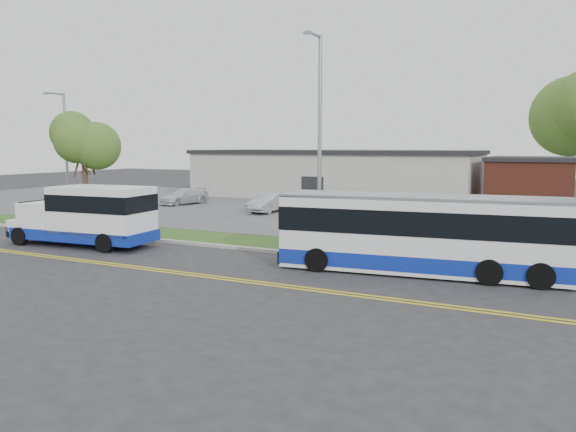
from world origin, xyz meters
The scene contains 18 objects.
ground centered at (0.00, 0.00, 0.00)m, with size 140.00×140.00×0.00m, color #28282B.
lane_line_north centered at (0.00, -3.85, 0.01)m, with size 70.00×0.12×0.01m, color gold.
lane_line_south centered at (0.00, -4.15, 0.01)m, with size 70.00×0.12×0.01m, color gold.
curb centered at (0.00, 1.10, 0.07)m, with size 80.00×0.30×0.15m, color #9E9B93.
verge centered at (0.00, 2.90, 0.05)m, with size 80.00×3.30×0.10m, color #27511B.
parking_lot centered at (0.00, 17.00, 0.05)m, with size 80.00×25.00×0.10m, color #4C4C4F.
commercial_building centered at (-6.00, 27.00, 2.18)m, with size 25.40×10.40×4.35m.
brick_wing centered at (10.50, 26.00, 1.96)m, with size 6.30×7.30×3.90m.
tree_west centered at (-12.00, 3.20, 5.12)m, with size 4.40×4.40×6.91m.
streetlight_near centered at (3.00, 2.73, 5.23)m, with size 0.35×1.53×9.50m.
streetlight_far centered at (-16.00, 5.42, 4.48)m, with size 0.35×1.53×8.00m.
shuttle_bus centered at (-7.07, -1.26, 1.52)m, with size 7.60×3.04×2.85m.
transit_bus centered at (8.30, 0.10, 1.47)m, with size 10.72×3.60×2.92m.
pedestrian centered at (-10.75, 1.95, 1.08)m, with size 0.71×0.47×1.96m, color black.
parked_car_a centered at (-5.68, 13.88, 0.78)m, with size 1.44×4.12×1.36m, color #ADAFB4.
parked_car_b centered at (-14.34, 15.56, 0.72)m, with size 1.74×4.28×1.24m, color silver.
grocery_bag_left centered at (-11.05, 1.70, 0.26)m, with size 0.32×0.32×0.32m, color white.
grocery_bag_right centered at (-10.45, 2.20, 0.26)m, with size 0.32×0.32×0.32m, color white.
Camera 1 is at (13.18, -20.58, 4.75)m, focal length 35.00 mm.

